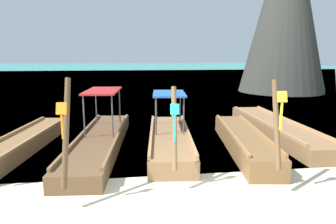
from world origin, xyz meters
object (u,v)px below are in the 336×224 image
object	(u,v)px
longtail_boat_orange_ribbon	(100,140)
longtail_boat_yellow_ribbon	(243,141)
karst_rock	(289,5)
longtail_boat_violet_ribbon	(25,142)
longtail_boat_turquoise_ribbon	(170,139)
mooring_buoy_near	(175,96)
longtail_boat_red_ribbon	(276,128)

from	to	relation	value
longtail_boat_orange_ribbon	longtail_boat_yellow_ribbon	distance (m)	4.79
longtail_boat_yellow_ribbon	karst_rock	world-z (taller)	karst_rock
longtail_boat_violet_ribbon	longtail_boat_orange_ribbon	size ratio (longest dim) A/B	0.84
karst_rock	longtail_boat_yellow_ribbon	bearing A→B (deg)	-122.09
longtail_boat_violet_ribbon	longtail_boat_turquoise_ribbon	bearing A→B (deg)	-5.58
longtail_boat_yellow_ribbon	karst_rock	size ratio (longest dim) A/B	0.39
longtail_boat_turquoise_ribbon	longtail_boat_yellow_ribbon	size ratio (longest dim) A/B	1.02
longtail_boat_turquoise_ribbon	karst_rock	xyz separation A→B (m)	(12.06, 14.87, 6.94)
longtail_boat_violet_ribbon	mooring_buoy_near	xyz separation A→B (m)	(6.71, 10.50, 0.01)
longtail_boat_yellow_ribbon	karst_rock	distance (m)	19.48
longtail_boat_red_ribbon	mooring_buoy_near	distance (m)	10.18
longtail_boat_yellow_ribbon	longtail_boat_red_ribbon	size ratio (longest dim) A/B	0.80
longtail_boat_violet_ribbon	longtail_boat_yellow_ribbon	xyz separation A→B (m)	(7.24, -1.03, 0.07)
longtail_boat_orange_ribbon	mooring_buoy_near	bearing A→B (deg)	68.69
longtail_boat_red_ribbon	karst_rock	world-z (taller)	karst_rock
longtail_boat_orange_ribbon	karst_rock	bearing A→B (deg)	45.50
mooring_buoy_near	longtail_boat_orange_ribbon	bearing A→B (deg)	-111.31
longtail_boat_red_ribbon	longtail_boat_violet_ribbon	bearing A→B (deg)	-176.07
longtail_boat_violet_ribbon	mooring_buoy_near	size ratio (longest dim) A/B	12.43
longtail_boat_orange_ribbon	longtail_boat_turquoise_ribbon	world-z (taller)	longtail_boat_orange_ribbon
mooring_buoy_near	longtail_boat_red_ribbon	bearing A→B (deg)	-75.65
longtail_boat_yellow_ribbon	longtail_boat_red_ribbon	world-z (taller)	longtail_boat_red_ribbon
longtail_boat_orange_ribbon	longtail_boat_yellow_ribbon	xyz separation A→B (m)	(4.73, -0.77, 0.01)
longtail_boat_orange_ribbon	karst_rock	size ratio (longest dim) A/B	0.49
longtail_boat_orange_ribbon	karst_rock	xyz separation A→B (m)	(14.39, 14.65, 6.96)
longtail_boat_orange_ribbon	longtail_boat_red_ribbon	xyz separation A→B (m)	(6.72, 0.89, -0.03)
longtail_boat_red_ribbon	karst_rock	xyz separation A→B (m)	(7.68, 13.76, 6.99)
longtail_boat_yellow_ribbon	karst_rock	bearing A→B (deg)	57.91
longtail_boat_red_ribbon	karst_rock	size ratio (longest dim) A/B	0.49
longtail_boat_turquoise_ribbon	mooring_buoy_near	xyz separation A→B (m)	(1.86, 10.97, -0.06)
longtail_boat_violet_ribbon	longtail_boat_orange_ribbon	bearing A→B (deg)	-5.75
longtail_boat_violet_ribbon	longtail_boat_orange_ribbon	world-z (taller)	longtail_boat_orange_ribbon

